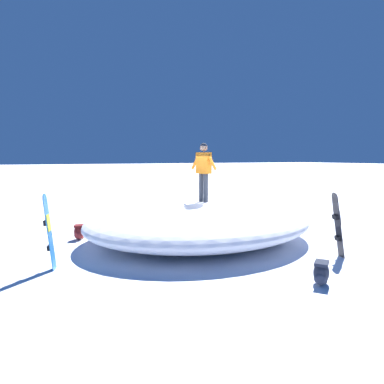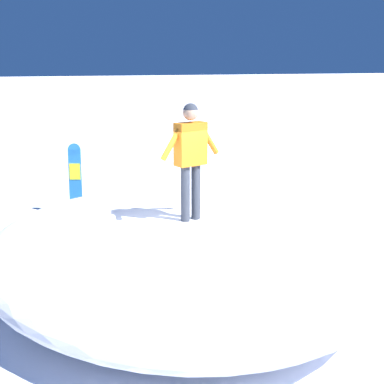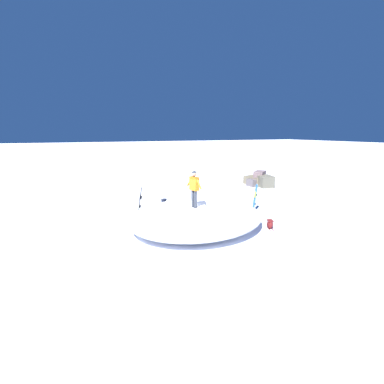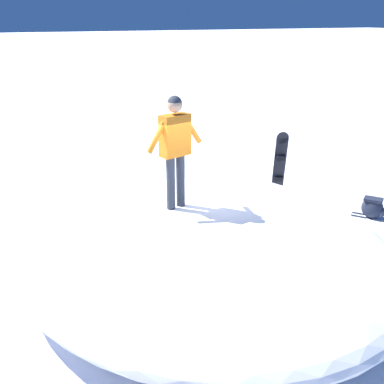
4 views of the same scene
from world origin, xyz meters
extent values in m
plane|color=white|center=(0.00, 0.00, 0.00)|extent=(240.00, 240.00, 0.00)
ellipsoid|color=white|center=(-0.46, -0.53, 0.55)|extent=(6.81, 7.72, 1.11)
cylinder|color=#333842|center=(-0.61, -0.26, 1.54)|extent=(0.14, 0.14, 0.87)
cylinder|color=#333842|center=(-0.80, -0.31, 1.54)|extent=(0.14, 0.14, 0.87)
cube|color=orange|center=(-0.71, -0.28, 2.30)|extent=(0.52, 0.35, 0.65)
sphere|color=tan|center=(-0.71, -0.28, 2.77)|extent=(0.24, 0.24, 0.24)
cylinder|color=orange|center=(-0.39, -0.19, 2.36)|extent=(0.41, 0.20, 0.53)
cylinder|color=orange|center=(-1.02, -0.38, 2.36)|extent=(0.41, 0.20, 0.53)
sphere|color=#333842|center=(-0.71, -0.28, 2.79)|extent=(0.22, 0.22, 0.22)
cube|color=#2672BF|center=(0.51, -4.78, 0.77)|extent=(0.33, 0.25, 1.54)
cylinder|color=#2672BF|center=(0.49, -4.85, 1.54)|extent=(0.29, 0.13, 0.29)
cube|color=yellow|center=(0.51, -4.79, 1.05)|extent=(0.25, 0.12, 0.37)
cube|color=black|center=(0.49, -4.84, 1.05)|extent=(0.21, 0.14, 0.12)
cube|color=black|center=(0.51, -4.79, 0.49)|extent=(0.21, 0.14, 0.12)
cube|color=black|center=(2.67, 1.67, 0.74)|extent=(0.35, 0.34, 1.48)
cylinder|color=black|center=(2.63, 1.55, 1.48)|extent=(0.28, 0.16, 0.28)
cube|color=#B2B2B7|center=(2.67, 1.66, 1.01)|extent=(0.24, 0.14, 0.36)
cube|color=black|center=(2.64, 1.59, 1.01)|extent=(0.21, 0.15, 0.12)
cube|color=black|center=(2.67, 1.67, 0.47)|extent=(0.21, 0.15, 0.12)
ellipsoid|color=maroon|center=(-2.12, -3.78, 0.23)|extent=(0.43, 0.39, 0.45)
ellipsoid|color=maroon|center=(-1.97, -3.83, 0.16)|extent=(0.17, 0.24, 0.22)
cube|color=maroon|center=(-2.12, -3.78, 0.42)|extent=(0.36, 0.33, 0.06)
cylinder|color=maroon|center=(-2.28, -3.64, 0.01)|extent=(0.25, 0.11, 0.04)
cylinder|color=maroon|center=(-2.33, -3.79, 0.01)|extent=(0.25, 0.11, 0.04)
ellipsoid|color=#1E2333|center=(3.83, -0.12, 0.23)|extent=(0.50, 0.53, 0.45)
ellipsoid|color=#2B3144|center=(3.95, -0.28, 0.16)|extent=(0.25, 0.24, 0.22)
cube|color=#1E2333|center=(3.83, -0.12, 0.42)|extent=(0.42, 0.45, 0.06)
cylinder|color=#1E2333|center=(3.75, 0.12, 0.01)|extent=(0.22, 0.27, 0.04)
cylinder|color=#1E2333|center=(3.61, 0.02, 0.01)|extent=(0.22, 0.27, 0.04)
cube|color=#5D5558|center=(6.78, -9.26, 0.32)|extent=(0.95, 1.08, 0.63)
cube|color=#605C4D|center=(6.08, -9.99, 0.49)|extent=(1.64, 1.38, 0.99)
cube|color=#6C5758|center=(6.95, -10.07, 0.63)|extent=(1.53, 1.63, 1.26)
cube|color=#6D624B|center=(7.30, -9.93, 0.37)|extent=(2.02, 1.84, 0.74)
camera|label=1|loc=(8.57, -5.33, 2.47)|focal=32.40mm
camera|label=2|loc=(1.84, 6.86, 3.51)|focal=47.62mm
camera|label=3|loc=(-11.65, 4.50, 4.69)|focal=24.02mm
camera|label=4|loc=(-3.35, -6.72, 4.03)|focal=43.33mm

